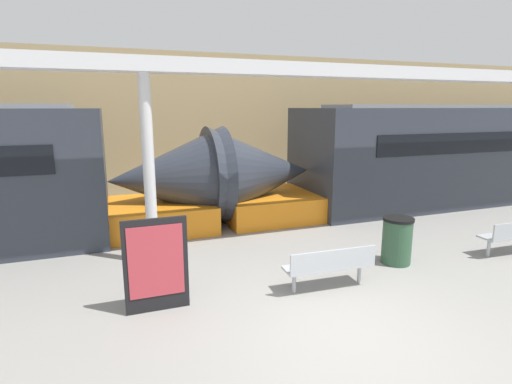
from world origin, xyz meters
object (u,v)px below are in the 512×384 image
object	(u,v)px
trash_bin	(397,240)
bench_near	(330,264)
support_column_near	(149,172)
poster_board	(156,265)
train_left	(491,153)

from	to	relation	value
trash_bin	bench_near	bearing A→B (deg)	-162.39
bench_near	support_column_near	distance (m)	3.86
bench_near	poster_board	bearing A→B (deg)	176.91
train_left	support_column_near	distance (m)	12.22
train_left	poster_board	xyz separation A→B (m)	(-12.11, -4.46, -0.76)
bench_near	trash_bin	bearing A→B (deg)	20.03
support_column_near	poster_board	bearing A→B (deg)	-94.08
poster_board	support_column_near	xyz separation A→B (m)	(0.14, 2.03, 1.12)
train_left	poster_board	world-z (taller)	train_left
poster_board	bench_near	bearing A→B (deg)	-5.50
bench_near	support_column_near	size ratio (longest dim) A/B	0.43
poster_board	support_column_near	distance (m)	2.32
trash_bin	support_column_near	size ratio (longest dim) A/B	0.25
bench_near	trash_bin	world-z (taller)	trash_bin
bench_near	support_column_near	xyz separation A→B (m)	(-2.75, 2.31, 1.42)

